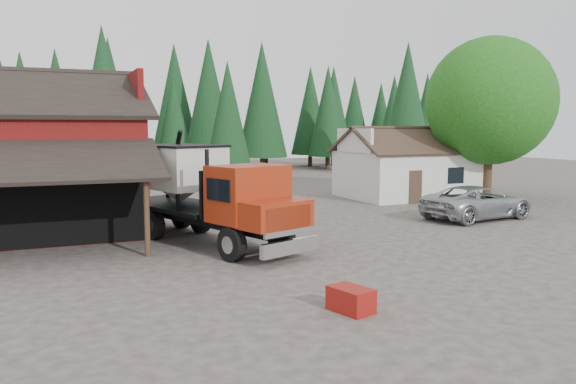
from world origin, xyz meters
name	(u,v)px	position (x,y,z in m)	size (l,w,h in m)	color
ground	(316,254)	(0.00, 0.00, 0.00)	(120.00, 120.00, 0.00)	#403732
farmhouse	(407,172)	(13.00, 13.00, 1.67)	(8.60, 6.42, 4.65)	silver
deciduous_tree	(490,106)	(17.01, 9.97, 5.91)	(8.00, 8.00, 10.20)	#382619
conifer_backdrop	(139,172)	(0.00, 42.00, 0.00)	(76.00, 16.00, 16.00)	black
near_pine_b	(228,112)	(6.00, 30.00, 5.89)	(3.96, 3.96, 10.40)	#382619
near_pine_c	(407,102)	(22.00, 26.00, 6.89)	(4.84, 4.84, 12.40)	#382619
near_pine_d	(104,95)	(-4.00, 34.00, 7.39)	(5.28, 5.28, 13.40)	#382619
feed_truck	(204,190)	(-3.15, 3.63, 2.08)	(5.84, 10.15, 4.45)	black
silver_car	(478,202)	(10.92, 4.01, 0.83)	(2.76, 5.99, 1.66)	#AFB2B7
equip_box	(351,300)	(-1.98, -6.00, 0.30)	(0.70, 1.10, 0.60)	maroon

